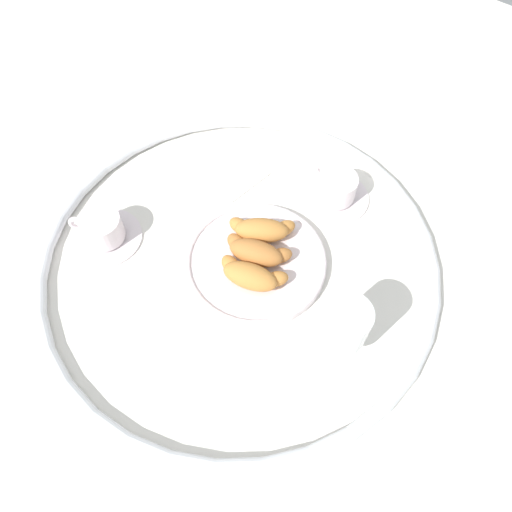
{
  "coord_description": "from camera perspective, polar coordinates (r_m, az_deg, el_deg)",
  "views": [
    {
      "loc": [
        0.32,
        -0.35,
        0.8
      ],
      "look_at": [
        0.03,
        0.02,
        0.03
      ],
      "focal_mm": 34.71,
      "sensor_mm": 36.0,
      "label": 1
    }
  ],
  "objects": [
    {
      "name": "table_chrome_rim",
      "position": [
        0.92,
        -2.13,
        -0.35
      ],
      "size": [
        0.74,
        0.74,
        0.02
      ],
      "primitive_type": "torus",
      "color": "silver",
      "rests_on": "ground_plane"
    },
    {
      "name": "coffee_cup_near",
      "position": [
        0.98,
        -17.21,
        2.84
      ],
      "size": [
        0.14,
        0.14,
        0.06
      ],
      "color": "silver",
      "rests_on": "ground_plane"
    },
    {
      "name": "coffee_cup_far",
      "position": [
        1.01,
        9.25,
        7.57
      ],
      "size": [
        0.14,
        0.14,
        0.06
      ],
      "color": "silver",
      "rests_on": "ground_plane"
    },
    {
      "name": "ground_plane",
      "position": [
        0.93,
        -2.11,
        -0.73
      ],
      "size": [
        2.2,
        2.2,
        0.0
      ],
      "primitive_type": "plane",
      "color": "silver"
    },
    {
      "name": "juice_glass_left",
      "position": [
        0.78,
        10.11,
        -7.99
      ],
      "size": [
        0.08,
        0.08,
        0.14
      ],
      "color": "white",
      "rests_on": "ground_plane"
    },
    {
      "name": "croissant_large",
      "position": [
        0.87,
        -0.6,
        -2.25
      ],
      "size": [
        0.13,
        0.09,
        0.04
      ],
      "color": "#BC7A38",
      "rests_on": "pastry_plate"
    },
    {
      "name": "pastry_plate",
      "position": [
        0.92,
        0.0,
        -0.62
      ],
      "size": [
        0.26,
        0.26,
        0.02
      ],
      "color": "silver",
      "rests_on": "ground_plane"
    },
    {
      "name": "folded_napkin",
      "position": [
        1.06,
        -2.53,
        9.6
      ],
      "size": [
        0.12,
        0.12,
        0.01
      ],
      "primitive_type": "cube",
      "rotation": [
        0.0,
        0.0,
        -0.14
      ],
      "color": "silver",
      "rests_on": "ground_plane"
    },
    {
      "name": "croissant_small",
      "position": [
        0.89,
        0.07,
        0.49
      ],
      "size": [
        0.13,
        0.09,
        0.04
      ],
      "color": "#AD6B33",
      "rests_on": "pastry_plate"
    },
    {
      "name": "croissant_extra",
      "position": [
        0.92,
        0.66,
        3.08
      ],
      "size": [
        0.12,
        0.11,
        0.04
      ],
      "color": "#BC7A38",
      "rests_on": "pastry_plate"
    }
  ]
}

